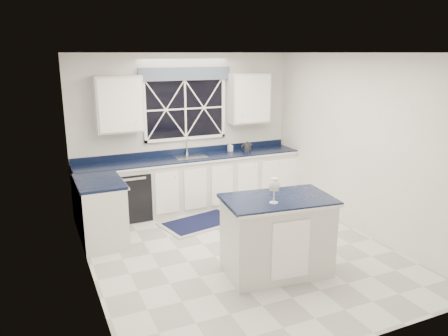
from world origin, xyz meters
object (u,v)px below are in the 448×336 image
dishwasher (130,194)px  island (277,235)px  faucet (187,146)px  soap_bottle (230,147)px  wine_glass (274,186)px  kettle (247,146)px

dishwasher → island: island is taller
faucet → soap_bottle: faucet is taller
faucet → island: 2.92m
wine_glass → island: bearing=42.9°
soap_bottle → island: bearing=-103.4°
dishwasher → island: bearing=-64.8°
dishwasher → wine_glass: wine_glass is taller
dishwasher → island: (1.25, -2.66, 0.09)m
wine_glass → kettle: bearing=68.6°
kettle → soap_bottle: (-0.31, 0.08, 0.00)m
dishwasher → wine_glass: (1.10, -2.79, 0.79)m
island → wine_glass: 0.73m
island → soap_bottle: (0.67, 2.80, 0.53)m
dishwasher → soap_bottle: size_ratio=4.86×
dishwasher → faucet: (1.10, 0.19, 0.69)m
faucet → island: faucet is taller
wine_glass → faucet: bearing=90.1°
wine_glass → soap_bottle: 3.05m
faucet → soap_bottle: bearing=-3.9°
island → kettle: size_ratio=5.66×
wine_glass → soap_bottle: size_ratio=1.80×
dishwasher → kettle: 2.31m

